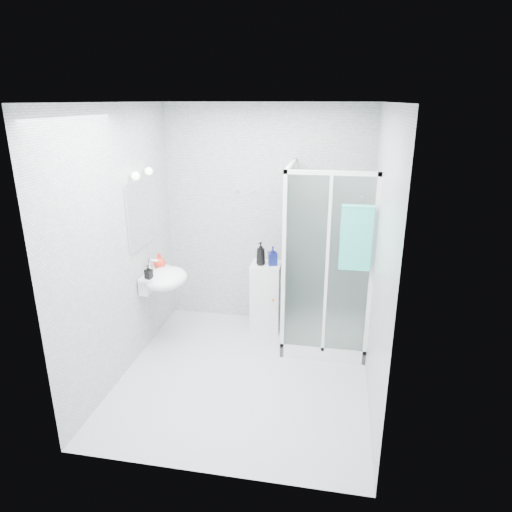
% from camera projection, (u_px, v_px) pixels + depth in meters
% --- Properties ---
extents(room, '(2.40, 2.60, 2.60)m').
position_uv_depth(room, '(244.00, 252.00, 4.16)').
color(room, silver).
rests_on(room, ground).
extents(shower_enclosure, '(0.90, 0.95, 2.00)m').
position_uv_depth(shower_enclosure, '(318.00, 307.00, 5.03)').
color(shower_enclosure, white).
rests_on(shower_enclosure, ground).
extents(wall_basin, '(0.46, 0.56, 0.35)m').
position_uv_depth(wall_basin, '(163.00, 278.00, 4.91)').
color(wall_basin, white).
rests_on(wall_basin, ground).
extents(mirror, '(0.02, 0.60, 0.70)m').
position_uv_depth(mirror, '(141.00, 214.00, 4.72)').
color(mirror, white).
rests_on(mirror, room).
extents(vanity_lights, '(0.10, 0.40, 0.08)m').
position_uv_depth(vanity_lights, '(142.00, 173.00, 4.57)').
color(vanity_lights, silver).
rests_on(vanity_lights, room).
extents(wall_hooks, '(0.23, 0.06, 0.03)m').
position_uv_depth(wall_hooks, '(245.00, 191.00, 5.27)').
color(wall_hooks, silver).
rests_on(wall_hooks, room).
extents(storage_cabinet, '(0.35, 0.37, 0.82)m').
position_uv_depth(storage_cabinet, '(266.00, 296.00, 5.41)').
color(storage_cabinet, white).
rests_on(storage_cabinet, ground).
extents(hand_towel, '(0.30, 0.04, 0.64)m').
position_uv_depth(hand_towel, '(356.00, 236.00, 4.29)').
color(hand_towel, '#33C2AF').
rests_on(hand_towel, shower_enclosure).
extents(shampoo_bottle_a, '(0.14, 0.14, 0.27)m').
position_uv_depth(shampoo_bottle_a, '(261.00, 254.00, 5.20)').
color(shampoo_bottle_a, black).
rests_on(shampoo_bottle_a, storage_cabinet).
extents(shampoo_bottle_b, '(0.12, 0.13, 0.22)m').
position_uv_depth(shampoo_bottle_b, '(273.00, 256.00, 5.20)').
color(shampoo_bottle_b, navy).
rests_on(shampoo_bottle_b, storage_cabinet).
extents(soap_dispenser_orange, '(0.18, 0.18, 0.17)m').
position_uv_depth(soap_dispenser_orange, '(159.00, 261.00, 5.00)').
color(soap_dispenser_orange, red).
rests_on(soap_dispenser_orange, wall_basin).
extents(soap_dispenser_black, '(0.08, 0.08, 0.15)m').
position_uv_depth(soap_dispenser_black, '(149.00, 272.00, 4.70)').
color(soap_dispenser_black, black).
rests_on(soap_dispenser_black, wall_basin).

